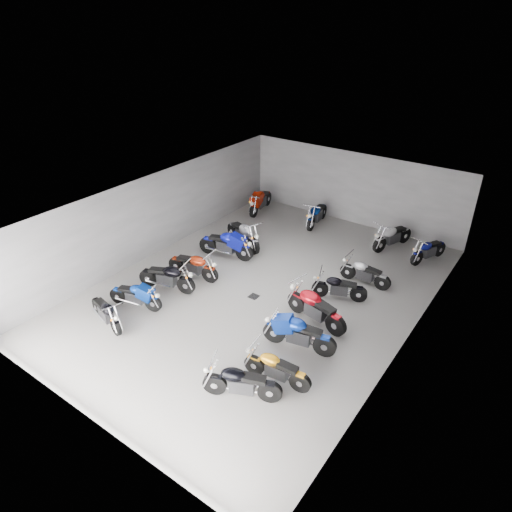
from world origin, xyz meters
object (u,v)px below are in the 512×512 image
Objects in this scene: motorcycle_right_f at (365,273)px; motorcycle_back_c at (317,214)px; motorcycle_right_b at (276,368)px; motorcycle_right_c at (298,333)px; motorcycle_left_b at (136,295)px; motorcycle_right_a at (241,382)px; motorcycle_left_c at (167,277)px; motorcycle_left_f at (243,234)px; motorcycle_back_a at (260,201)px; motorcycle_left_d at (193,265)px; motorcycle_left_a at (106,312)px; motorcycle_back_f at (428,250)px; motorcycle_left_e at (227,244)px; drain_grate at (254,296)px; motorcycle_right_e at (339,287)px; motorcycle_back_e at (392,236)px; motorcycle_right_d at (315,308)px.

motorcycle_back_c is (-3.77, 3.37, 0.06)m from motorcycle_right_f.
motorcycle_right_c is at bearing 1.85° from motorcycle_right_b.
motorcycle_left_b is 0.98× the size of motorcycle_right_a.
motorcycle_left_b is at bearing 71.45° from motorcycle_back_c.
motorcycle_left_c is 5.67m from motorcycle_right_b.
motorcycle_left_f is 0.98× the size of motorcycle_back_a.
motorcycle_right_f is at bearing 113.55° from motorcycle_left_d.
motorcycle_back_a is at bearing 64.42° from motorcycle_right_f.
motorcycle_right_f is (0.12, 4.33, -0.07)m from motorcycle_right_c.
motorcycle_left_a is 5.15m from motorcycle_right_a.
motorcycle_back_f reaches higher than motorcycle_left_b.
motorcycle_left_c reaches higher than motorcycle_left_a.
motorcycle_left_e is 5.33m from motorcycle_right_f.
motorcycle_left_e reaches higher than motorcycle_right_c.
motorcycle_right_b is (5.27, -4.52, -0.09)m from motorcycle_left_e.
motorcycle_right_e is at bearing 33.24° from drain_grate.
motorcycle_right_a is 9.87m from motorcycle_back_f.
motorcycle_back_e is (0.08, 4.58, 0.07)m from motorcycle_right_e.
motorcycle_back_e is (-0.34, 9.02, 0.06)m from motorcycle_right_b.
motorcycle_left_b reaches higher than drain_grate.
motorcycle_back_c is (-1.08, 6.30, 0.50)m from drain_grate.
motorcycle_left_a is 5.66m from motorcycle_right_b.
motorcycle_left_b is 5.48m from motorcycle_right_c.
motorcycle_back_e is (-0.11, 7.53, -0.01)m from motorcycle_right_c.
motorcycle_right_a is at bearing 58.21° from motorcycle_left_f.
motorcycle_left_a is at bearing 65.36° from motorcycle_right_a.
motorcycle_right_e is 0.86× the size of motorcycle_back_e.
motorcycle_left_b is (-2.76, -2.72, 0.45)m from drain_grate.
motorcycle_left_b is 0.99× the size of motorcycle_right_f.
motorcycle_right_f is at bearing -5.75° from motorcycle_right_b.
motorcycle_back_a is at bearing -174.61° from motorcycle_left_d.
motorcycle_right_c reaches higher than motorcycle_left_c.
motorcycle_left_b is at bearing 81.49° from motorcycle_right_b.
motorcycle_back_c is at bearing 99.74° from drain_grate.
motorcycle_left_c is at bearing 116.63° from motorcycle_right_d.
motorcycle_right_b is at bearing 115.99° from motorcycle_back_a.
motorcycle_right_a reaches higher than motorcycle_left_a.
motorcycle_right_f is 5.06m from motorcycle_back_c.
motorcycle_right_c is 0.97× the size of motorcycle_back_a.
motorcycle_back_e reaches higher than motorcycle_back_c.
motorcycle_left_b is 0.86× the size of motorcycle_right_c.
motorcycle_left_c is at bearing 67.76° from motorcycle_right_b.
motorcycle_right_b is 9.97m from motorcycle_back_c.
motorcycle_right_d is at bearing 101.69° from motorcycle_left_b.
motorcycle_right_c is at bearing 162.43° from motorcycle_right_e.
motorcycle_left_c is 1.14× the size of motorcycle_back_f.
motorcycle_left_f reaches higher than motorcycle_back_f.
drain_grate is at bearing 112.18° from motorcycle_back_a.
drain_grate is 3.89m from motorcycle_left_b.
motorcycle_back_c is (-3.45, 10.14, 0.02)m from motorcycle_right_a.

